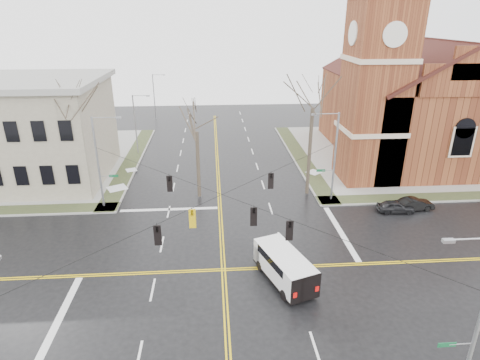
{
  "coord_description": "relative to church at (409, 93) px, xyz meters",
  "views": [
    {
      "loc": [
        -0.57,
        -25.25,
        17.66
      ],
      "look_at": [
        1.68,
        6.0,
        4.78
      ],
      "focal_mm": 30.0,
      "sensor_mm": 36.0,
      "label": 1
    }
  ],
  "objects": [
    {
      "name": "cargo_van",
      "position": [
        -20.56,
        -26.2,
        -7.14
      ],
      "size": [
        3.99,
        6.13,
        2.19
      ],
      "rotation": [
        0.0,
        0.0,
        0.34
      ],
      "color": "white",
      "rests_on": "ground"
    },
    {
      "name": "streetlight_north_b",
      "position": [
        -35.42,
        23.22,
        -3.97
      ],
      "size": [
        2.3,
        0.2,
        8.0
      ],
      "color": "gray",
      "rests_on": "ground"
    },
    {
      "name": "road_markings",
      "position": [
        -24.76,
        -24.78,
        -8.43
      ],
      "size": [
        100.0,
        100.0,
        0.01
      ],
      "color": "gold",
      "rests_on": "ground"
    },
    {
      "name": "tree_ne",
      "position": [
        -15.44,
        -11.69,
        1.38
      ],
      "size": [
        4.0,
        4.0,
        13.6
      ],
      "color": "#31291F",
      "rests_on": "ground"
    },
    {
      "name": "parked_car_b",
      "position": [
        -5.78,
        -16.07,
        -7.82
      ],
      "size": [
        3.83,
        1.67,
        1.23
      ],
      "primitive_type": "imported",
      "rotation": [
        0.0,
        0.0,
        1.67
      ],
      "color": "black",
      "rests_on": "ground"
    },
    {
      "name": "span_wires",
      "position": [
        -24.76,
        -24.78,
        -2.23
      ],
      "size": [
        23.02,
        23.02,
        0.03
      ],
      "color": "black",
      "rests_on": "ground"
    },
    {
      "name": "ground",
      "position": [
        -24.76,
        -24.78,
        -8.43
      ],
      "size": [
        120.0,
        120.0,
        0.0
      ],
      "primitive_type": "plane",
      "color": "black",
      "rests_on": "ground"
    },
    {
      "name": "tree_nw_near",
      "position": [
        -26.84,
        -11.66,
        -0.89
      ],
      "size": [
        4.0,
        4.0,
        10.4
      ],
      "color": "#31291F",
      "rests_on": "ground"
    },
    {
      "name": "church",
      "position": [
        0.0,
        0.0,
        0.0
      ],
      "size": [
        24.28,
        27.48,
        27.5
      ],
      "color": "#612C19",
      "rests_on": "ground"
    },
    {
      "name": "sidewalks",
      "position": [
        -24.76,
        -24.78,
        -8.36
      ],
      "size": [
        80.0,
        80.0,
        0.17
      ],
      "color": "gray",
      "rests_on": "ground"
    },
    {
      "name": "traffic_signals",
      "position": [
        -24.76,
        -25.45,
        -2.98
      ],
      "size": [
        8.21,
        8.26,
        1.3
      ],
      "color": "black",
      "rests_on": "ground"
    },
    {
      "name": "signal_pole_nw",
      "position": [
        -36.09,
        -13.28,
        -3.48
      ],
      "size": [
        2.75,
        0.22,
        9.0
      ],
      "color": "gray",
      "rests_on": "ground"
    },
    {
      "name": "civic_building_a",
      "position": [
        -46.76,
        -4.78,
        -2.93
      ],
      "size": [
        18.0,
        14.0,
        11.0
      ],
      "primitive_type": "cube",
      "color": "gray",
      "rests_on": "ground"
    },
    {
      "name": "signal_pole_ne",
      "position": [
        -13.44,
        -13.28,
        -3.48
      ],
      "size": [
        2.75,
        0.22,
        9.0
      ],
      "color": "gray",
      "rests_on": "ground"
    },
    {
      "name": "streetlight_north_a",
      "position": [
        -35.42,
        3.22,
        -3.97
      ],
      "size": [
        2.3,
        0.2,
        8.0
      ],
      "color": "gray",
      "rests_on": "ground"
    },
    {
      "name": "signal_pole_se",
      "position": [
        -13.44,
        -36.28,
        -3.48
      ],
      "size": [
        2.75,
        0.22,
        9.0
      ],
      "color": "gray",
      "rests_on": "ground"
    },
    {
      "name": "tree_nw_far",
      "position": [
        -38.45,
        -11.2,
        0.97
      ],
      "size": [
        4.0,
        4.0,
        13.02
      ],
      "color": "#31291F",
      "rests_on": "ground"
    },
    {
      "name": "parked_car_a",
      "position": [
        -7.87,
        -16.45,
        -7.84
      ],
      "size": [
        3.59,
        1.66,
        1.19
      ],
      "primitive_type": "imported",
      "rotation": [
        0.0,
        0.0,
        1.5
      ],
      "color": "black",
      "rests_on": "ground"
    }
  ]
}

